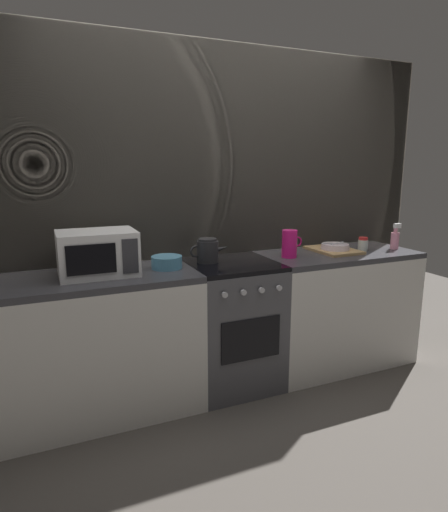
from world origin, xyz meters
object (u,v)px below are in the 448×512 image
stove_unit (232,324)px  kettle (208,251)px  dish_pile (334,248)px  pitcher (290,244)px  spice_jar (363,244)px  microwave (97,253)px  mixing_bowl (167,262)px  spray_bottle (395,239)px

stove_unit → kettle: bearing=153.4°
dish_pile → kettle: bearing=177.6°
dish_pile → pitcher: bearing=-174.4°
dish_pile → spice_jar: spice_jar is taller
microwave → spice_jar: size_ratio=4.38×
stove_unit → mixing_bowl: 0.67m
kettle → spice_jar: kettle is taller
kettle → spice_jar: bearing=-4.5°
spice_jar → kettle: bearing=175.5°
pitcher → microwave: bearing=178.7°
kettle → spice_jar: (1.27, -0.10, -0.03)m
kettle → dish_pile: (1.03, -0.04, -0.06)m
stove_unit → dish_pile: (0.88, 0.03, 0.47)m
stove_unit → microwave: 1.07m
kettle → pitcher: pitcher is taller
kettle → spray_bottle: spray_bottle is taller
microwave → spice_jar: bearing=-1.2°
mixing_bowl → pitcher: (0.91, -0.03, 0.06)m
stove_unit → spray_bottle: size_ratio=4.43×
pitcher → spray_bottle: 0.94m
microwave → dish_pile: 1.78m
mixing_bowl → spice_jar: spice_jar is taller
spice_jar → spray_bottle: spray_bottle is taller
mixing_bowl → pitcher: bearing=-1.7°
mixing_bowl → stove_unit: bearing=-2.0°
dish_pile → spray_bottle: spray_bottle is taller
stove_unit → spice_jar: size_ratio=8.57×
microwave → spray_bottle: 2.29m
spice_jar → microwave: bearing=178.8°
kettle → spice_jar: size_ratio=2.71×
kettle → dish_pile: kettle is taller
microwave → mixing_bowl: 0.44m
kettle → pitcher: size_ratio=1.42×
kettle → mixing_bowl: (-0.31, -0.06, -0.04)m
kettle → mixing_bowl: size_ratio=1.42×
microwave → pitcher: bearing=-1.3°
pitcher → kettle: bearing=171.9°
dish_pile → microwave: bearing=-179.6°
pitcher → dish_pile: 0.44m
spice_jar → spray_bottle: size_ratio=0.52×
pitcher → spray_bottle: bearing=-3.7°
dish_pile → stove_unit: bearing=-178.0°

